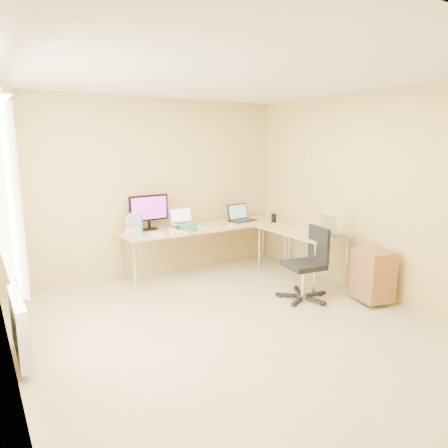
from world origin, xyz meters
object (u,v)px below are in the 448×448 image
laptop_center (183,216)px  desk_fan (131,223)px  monitor (149,212)px  laptop_return (335,227)px  office_chair (304,261)px  desk_return (301,255)px  keyboard (190,230)px  laptop_black (242,213)px  desk_main (208,249)px  cabinet (373,275)px  mug (172,232)px  water_bottle (139,223)px

laptop_center → desk_fan: 0.76m
monitor → laptop_return: monitor is taller
office_chair → desk_return: bearing=58.7°
keyboard → laptop_return: (1.49, -1.35, 0.11)m
keyboard → desk_fan: bearing=143.3°
office_chair → monitor: bearing=134.2°
laptop_return → office_chair: size_ratio=0.38×
laptop_return → laptop_black: bearing=18.2°
desk_main → laptop_return: 1.93m
laptop_black → cabinet: size_ratio=0.69×
desk_main → monitor: 1.08m
desk_return → desk_main: bearing=134.3°
office_chair → cabinet: 0.85m
mug → laptop_return: 2.20m
desk_main → laptop_center: bearing=169.9°
desk_main → desk_fan: desk_fan is taller
monitor → desk_fan: (-0.27, 0.00, -0.13)m
monitor → laptop_black: size_ratio=1.39×
desk_return → monitor: bearing=146.8°
desk_main → desk_fan: (-1.13, 0.20, 0.49)m
desk_fan → office_chair: desk_fan is taller
desk_return → water_bottle: size_ratio=4.18×
desk_return → laptop_center: bearing=141.7°
laptop_center → office_chair: (0.85, -1.68, -0.40)m
water_bottle → laptop_return: (2.20, -1.47, -0.04)m
monitor → mug: monitor is taller
laptop_black → office_chair: (-0.20, -1.68, -0.36)m
desk_fan → cabinet: bearing=-69.1°
desk_return → mug: bearing=157.6°
laptop_black → water_bottle: size_ratio=1.37×
laptop_return → keyboard: bearing=50.7°
cabinet → laptop_return: bearing=104.0°
desk_return → laptop_return: bearing=-76.0°
water_bottle → desk_fan: 0.24m
desk_return → desk_fan: desk_fan is taller
mug → desk_fan: desk_fan is taller
desk_main → laptop_return: laptop_return is taller
mug → desk_main: bearing=22.3°
monitor → mug: (0.13, -0.50, -0.21)m
keyboard → mug: 0.37m
desk_return → mug: size_ratio=13.83×
keyboard → office_chair: size_ratio=0.51×
desk_main → keyboard: (-0.39, -0.17, 0.38)m
desk_main → office_chair: (0.47, -1.61, 0.14)m
laptop_center → office_chair: laptop_center is taller
desk_main → laptop_black: bearing=5.5°
desk_return → laptop_return: size_ratio=3.64×
laptop_center → laptop_return: laptop_center is taller
laptop_black → mug: 1.45m
desk_return → laptop_black: 1.22m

